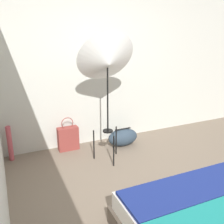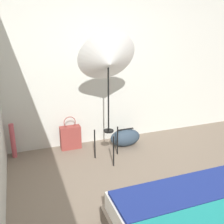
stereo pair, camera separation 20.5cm
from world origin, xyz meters
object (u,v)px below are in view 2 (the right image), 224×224
object	(u,v)px
tote_bag	(71,137)
duffel_bag	(125,137)
photo_umbrella	(108,62)
paper_roll	(13,141)

from	to	relation	value
tote_bag	duffel_bag	world-z (taller)	tote_bag
duffel_bag	photo_umbrella	bearing A→B (deg)	-140.06
paper_roll	photo_umbrella	bearing A→B (deg)	-23.02
photo_umbrella	tote_bag	size ratio (longest dim) A/B	3.38
duffel_bag	paper_roll	distance (m)	1.76
duffel_bag	tote_bag	bearing A→B (deg)	166.24
tote_bag	paper_roll	distance (m)	0.87
duffel_bag	paper_roll	bearing A→B (deg)	172.96
photo_umbrella	tote_bag	world-z (taller)	photo_umbrella
tote_bag	paper_roll	bearing A→B (deg)	179.89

